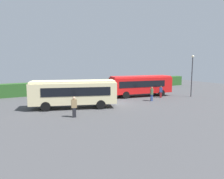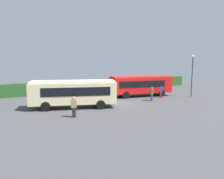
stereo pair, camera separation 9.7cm
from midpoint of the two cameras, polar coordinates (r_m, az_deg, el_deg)
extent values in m
plane|color=#424244|center=(26.55, 0.29, -3.50)|extent=(64.00, 64.00, 0.00)
cube|color=beige|center=(23.57, -10.38, -0.89)|extent=(9.48, 5.16, 2.28)
cube|color=#F8E8B2|center=(23.42, -10.45, 2.11)|extent=(9.16, 4.89, 0.20)
cube|color=black|center=(22.35, -9.64, -0.63)|extent=(6.82, 2.30, 0.91)
cube|color=black|center=(24.73, -9.68, 0.17)|extent=(6.82, 2.30, 0.91)
cube|color=black|center=(24.03, -21.47, -0.48)|extent=(0.65, 1.86, 0.96)
cube|color=silver|center=(23.94, -21.55, 1.14)|extent=(0.45, 1.25, 0.28)
cylinder|color=black|center=(22.92, -17.49, -4.39)|extent=(1.04, 0.58, 1.00)
cylinder|color=black|center=(25.03, -16.85, -3.36)|extent=(1.04, 0.58, 1.00)
cylinder|color=black|center=(22.87, -3.14, -4.07)|extent=(1.04, 0.58, 1.00)
cylinder|color=black|center=(24.98, -3.73, -3.06)|extent=(1.04, 0.58, 1.00)
sphere|color=silver|center=(23.57, -21.69, -3.27)|extent=(0.22, 0.22, 0.22)
sphere|color=silver|center=(24.82, -21.08, -2.70)|extent=(0.22, 0.22, 0.22)
cube|color=red|center=(31.22, 7.64, 1.21)|extent=(9.31, 3.88, 2.22)
cube|color=red|center=(31.11, 7.68, 3.43)|extent=(9.02, 3.65, 0.20)
cube|color=black|center=(32.17, 6.18, 1.90)|extent=(6.96, 1.19, 0.89)
cube|color=black|center=(29.96, 8.19, 1.44)|extent=(6.96, 1.19, 0.89)
cube|color=black|center=(33.47, 14.61, 1.92)|extent=(0.37, 1.98, 0.93)
cube|color=silver|center=(33.41, 14.65, 3.06)|extent=(0.26, 1.33, 0.28)
cylinder|color=black|center=(33.67, 11.02, -0.38)|extent=(1.03, 0.44, 1.00)
cylinder|color=black|center=(31.77, 13.03, -0.92)|extent=(1.03, 0.44, 1.00)
cylinder|color=black|center=(31.27, 2.08, -0.86)|extent=(1.03, 0.44, 1.00)
cylinder|color=black|center=(29.21, 3.66, -1.48)|extent=(1.03, 0.44, 1.00)
sphere|color=silver|center=(34.15, 13.95, 0.32)|extent=(0.22, 0.22, 0.22)
sphere|color=silver|center=(33.04, 15.21, 0.03)|extent=(0.22, 0.22, 0.22)
cube|color=black|center=(19.95, -10.24, -6.09)|extent=(0.36, 0.30, 0.90)
cube|color=olive|center=(19.77, -10.30, -3.73)|extent=(0.54, 0.35, 0.78)
sphere|color=tan|center=(19.68, -10.33, -2.26)|extent=(0.25, 0.25, 0.25)
cube|color=#334C8C|center=(27.95, 10.50, -2.17)|extent=(0.34, 0.38, 0.85)
cube|color=#4C6B47|center=(27.83, 10.54, -0.55)|extent=(0.42, 0.55, 0.75)
sphere|color=#8C6647|center=(27.76, 10.57, 0.45)|extent=(0.23, 0.23, 0.23)
cube|color=maroon|center=(30.71, 12.87, -1.43)|extent=(0.35, 0.34, 0.77)
cube|color=#334C8C|center=(30.60, 12.91, -0.09)|extent=(0.48, 0.44, 0.68)
sphere|color=brown|center=(30.55, 12.93, 0.74)|extent=(0.21, 0.21, 0.21)
cube|color=#254E1F|center=(35.92, -7.81, 0.91)|extent=(44.00, 1.50, 1.90)
cylinder|color=#38383D|center=(32.38, 20.55, 3.04)|extent=(0.14, 0.14, 5.59)
sphere|color=beige|center=(32.30, 20.80, 8.30)|extent=(0.36, 0.36, 0.36)
camera|label=1|loc=(0.05, -90.10, -0.01)|focal=34.06mm
camera|label=2|loc=(0.05, 89.90, 0.01)|focal=34.06mm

